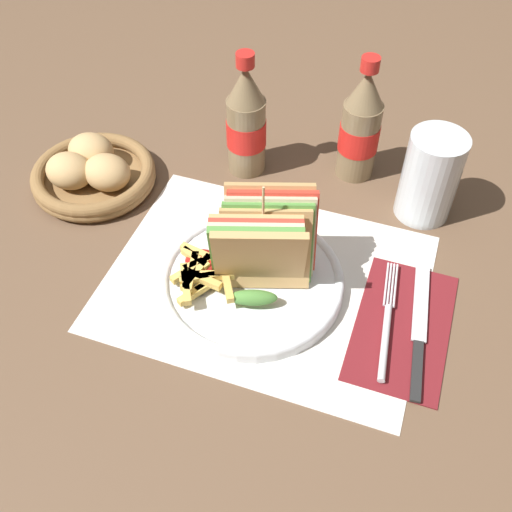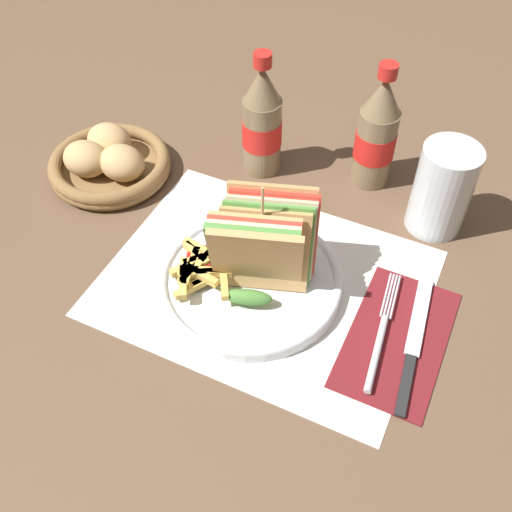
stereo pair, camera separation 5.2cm
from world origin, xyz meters
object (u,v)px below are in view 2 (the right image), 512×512
object	(u,v)px
plate_main	(249,282)
coke_bottle_near	(262,123)
fork	(380,340)
knife	(414,344)
club_sandwich	(262,245)
bread_basket	(109,162)
glass_near	(442,189)
coke_bottle_far	(377,134)

from	to	relation	value
plate_main	coke_bottle_near	world-z (taller)	coke_bottle_near
fork	knife	xyz separation A→B (m)	(0.04, 0.01, -0.00)
club_sandwich	knife	xyz separation A→B (m)	(0.21, -0.01, -0.07)
fork	knife	distance (m)	0.04
club_sandwich	knife	bearing A→B (deg)	-3.64
club_sandwich	bread_basket	bearing A→B (deg)	162.24
fork	bread_basket	world-z (taller)	bread_basket
plate_main	glass_near	size ratio (longest dim) A/B	1.81
fork	coke_bottle_far	bearing A→B (deg)	104.07
fork	bread_basket	bearing A→B (deg)	158.77
knife	bread_basket	distance (m)	0.52
glass_near	bread_basket	world-z (taller)	glass_near
knife	coke_bottle_near	distance (m)	0.38
coke_bottle_near	glass_near	xyz separation A→B (m)	(0.27, -0.01, -0.02)
coke_bottle_far	glass_near	xyz separation A→B (m)	(0.11, -0.05, -0.02)
coke_bottle_far	glass_near	distance (m)	0.13
coke_bottle_near	bread_basket	world-z (taller)	coke_bottle_near
glass_near	bread_basket	distance (m)	0.49
coke_bottle_near	bread_basket	bearing A→B (deg)	-150.77
coke_bottle_near	bread_basket	distance (m)	0.24
fork	glass_near	size ratio (longest dim) A/B	1.37
club_sandwich	glass_near	size ratio (longest dim) A/B	1.14
bread_basket	plate_main	bearing A→B (deg)	-20.91
glass_near	bread_basket	size ratio (longest dim) A/B	0.71
club_sandwich	glass_near	xyz separation A→B (m)	(0.17, 0.20, -0.01)
plate_main	glass_near	xyz separation A→B (m)	(0.19, 0.22, 0.06)
bread_basket	club_sandwich	bearing A→B (deg)	-17.76
plate_main	club_sandwich	world-z (taller)	club_sandwich
club_sandwich	coke_bottle_far	world-z (taller)	coke_bottle_far
club_sandwich	glass_near	bearing A→B (deg)	49.01
fork	bread_basket	xyz separation A→B (m)	(-0.47, 0.12, 0.01)
knife	plate_main	bearing A→B (deg)	173.99
club_sandwich	coke_bottle_far	xyz separation A→B (m)	(0.06, 0.26, 0.01)
club_sandwich	glass_near	distance (m)	0.27
coke_bottle_near	coke_bottle_far	size ratio (longest dim) A/B	1.00
glass_near	plate_main	bearing A→B (deg)	-130.70
coke_bottle_far	bread_basket	bearing A→B (deg)	-156.40
fork	glass_near	world-z (taller)	glass_near
knife	glass_near	xyz separation A→B (m)	(-0.03, 0.21, 0.06)
club_sandwich	coke_bottle_near	xyz separation A→B (m)	(-0.10, 0.21, 0.01)
club_sandwich	fork	distance (m)	0.18
coke_bottle_far	glass_near	size ratio (longest dim) A/B	1.48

